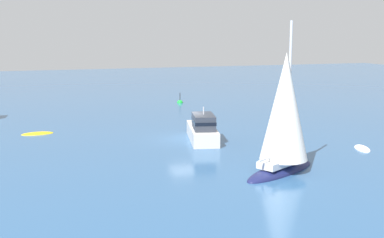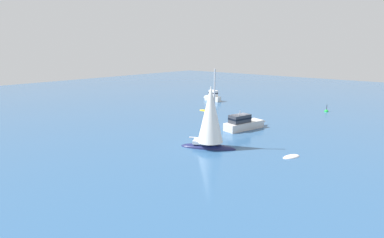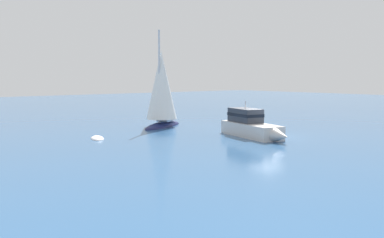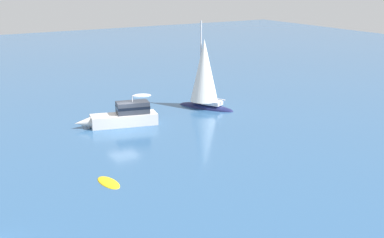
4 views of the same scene
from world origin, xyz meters
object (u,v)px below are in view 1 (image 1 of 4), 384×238
object	(u,v)px
motor_cruiser	(202,129)
yacht	(284,117)
dinghy	(362,149)
tender	(37,134)
mooring_buoy	(285,100)
channel_buoy	(180,103)

from	to	relation	value
motor_cruiser	yacht	bearing A→B (deg)	-157.46
dinghy	motor_cruiser	xyz separation A→B (m)	(-6.58, -9.74, 0.85)
tender	motor_cruiser	distance (m)	13.68
dinghy	mooring_buoy	size ratio (longest dim) A/B	1.76
tender	yacht	distance (m)	21.39
tender	mooring_buoy	size ratio (longest dim) A/B	1.97
dinghy	channel_buoy	world-z (taller)	channel_buoy
dinghy	tender	world-z (taller)	dinghy
yacht	channel_buoy	size ratio (longest dim) A/B	5.90
motor_cruiser	tender	bearing A→B (deg)	75.31
mooring_buoy	motor_cruiser	bearing A→B (deg)	-44.05
mooring_buoy	yacht	bearing A→B (deg)	-29.97
dinghy	yacht	world-z (taller)	yacht
dinghy	yacht	xyz separation A→B (m)	(3.17, -8.21, 3.26)
motor_cruiser	mooring_buoy	bearing A→B (deg)	-30.47
yacht	motor_cruiser	bearing A→B (deg)	71.47
dinghy	mooring_buoy	distance (m)	26.16
channel_buoy	yacht	bearing A→B (deg)	-5.72
yacht	channel_buoy	bearing A→B (deg)	56.79
tender	channel_buoy	size ratio (longest dim) A/B	1.66
channel_buoy	tender	bearing A→B (deg)	-50.70
mooring_buoy	channel_buoy	bearing A→B (deg)	-97.20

